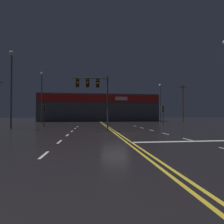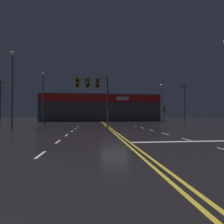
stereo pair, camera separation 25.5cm
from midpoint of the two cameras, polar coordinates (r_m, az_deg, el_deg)
ground_plane at (r=16.80m, az=1.37°, el=-6.68°), size 200.00×200.00×0.00m
road_markings at (r=15.90m, az=4.39°, el=-6.99°), size 12.62×60.00×0.01m
traffic_signal_median at (r=18.77m, az=-5.95°, el=7.89°), size 3.77×0.36×5.83m
traffic_signal_corner_northwest at (r=26.95m, az=-20.76°, el=0.41°), size 0.42×0.36×3.14m
traffic_signal_corner_northeast at (r=28.91m, az=16.74°, el=0.31°), size 0.42×0.36×3.15m
streetlight_median_approach at (r=40.03m, az=16.00°, el=4.53°), size 0.56×0.56×8.50m
streetlight_far_left at (r=38.44m, az=-21.41°, el=6.31°), size 0.56×0.56×10.34m
streetlight_far_right at (r=24.92m, az=-29.51°, el=9.31°), size 0.56×0.56×9.52m
building_backdrop at (r=49.88m, az=-3.61°, el=1.26°), size 31.57×10.23×7.26m
utility_pole_row at (r=42.37m, az=-4.83°, el=3.49°), size 46.55×0.26×9.67m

